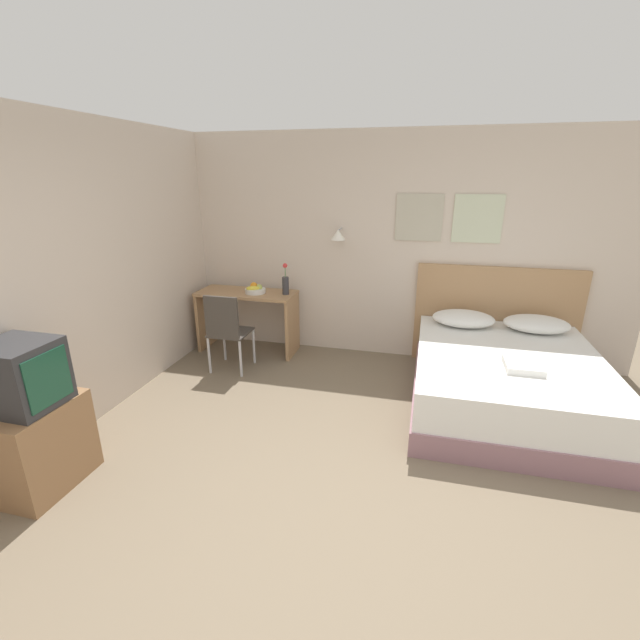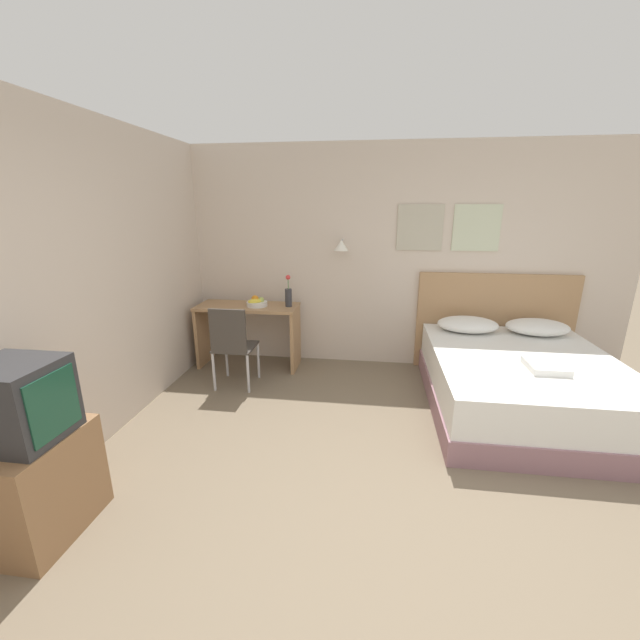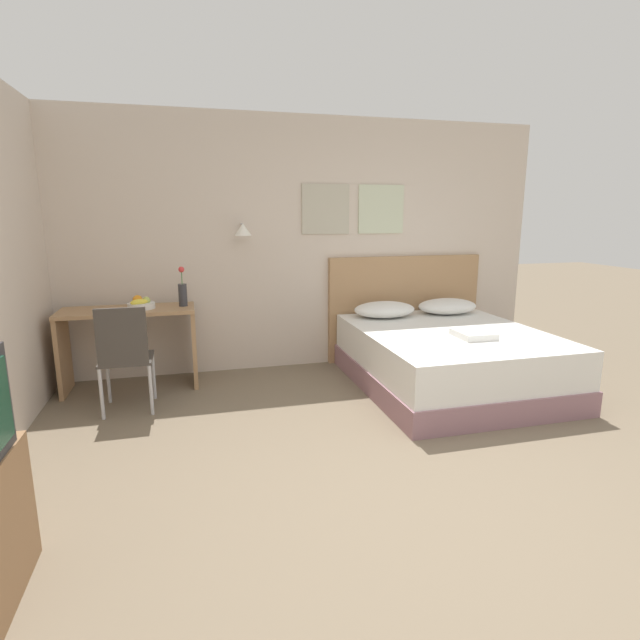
% 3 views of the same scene
% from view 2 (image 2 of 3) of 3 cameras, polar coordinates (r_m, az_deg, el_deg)
% --- Properties ---
extents(ground_plane, '(24.00, 24.00, 0.00)m').
position_cam_2_polar(ground_plane, '(2.68, 10.43, -30.26)').
color(ground_plane, '#756651').
extents(wall_back, '(5.57, 0.31, 2.65)m').
position_cam_2_polar(wall_back, '(4.86, 9.91, 8.80)').
color(wall_back, beige).
rests_on(wall_back, ground_plane).
extents(bed, '(1.69, 2.03, 0.56)m').
position_cam_2_polar(bed, '(4.32, 27.16, -8.27)').
color(bed, gray).
rests_on(bed, ground_plane).
extents(headboard, '(1.81, 0.06, 1.18)m').
position_cam_2_polar(headboard, '(5.15, 23.94, -0.34)').
color(headboard, '#A87F56').
rests_on(headboard, ground_plane).
extents(pillow_left, '(0.67, 0.46, 0.17)m').
position_cam_2_polar(pillow_left, '(4.76, 20.68, -0.59)').
color(pillow_left, white).
rests_on(pillow_left, bed).
extents(pillow_right, '(0.67, 0.46, 0.17)m').
position_cam_2_polar(pillow_right, '(4.98, 29.07, -0.89)').
color(pillow_right, white).
rests_on(pillow_right, bed).
extents(folded_towel_near_foot, '(0.31, 0.33, 0.06)m').
position_cam_2_polar(folded_towel_near_foot, '(3.96, 30.01, -5.87)').
color(folded_towel_near_foot, white).
rests_on(folded_towel_near_foot, bed).
extents(desk, '(1.22, 0.51, 0.78)m').
position_cam_2_polar(desk, '(4.91, -10.38, -0.55)').
color(desk, '#A87F56').
rests_on(desk, ground_plane).
extents(desk_chair, '(0.42, 0.42, 0.92)m').
position_cam_2_polar(desk_chair, '(4.31, -12.70, -3.13)').
color(desk_chair, '#3D3833').
rests_on(desk_chair, ground_plane).
extents(fruit_bowl, '(0.25, 0.25, 0.12)m').
position_cam_2_polar(fruit_bowl, '(4.78, -9.18, 2.52)').
color(fruit_bowl, silver).
rests_on(fruit_bowl, desk).
extents(flower_vase, '(0.08, 0.08, 0.38)m').
position_cam_2_polar(flower_vase, '(4.70, -4.61, 3.58)').
color(flower_vase, '#333338').
rests_on(flower_vase, desk).
extents(tv_stand, '(0.48, 0.63, 0.65)m').
position_cam_2_polar(tv_stand, '(3.07, -35.95, -18.91)').
color(tv_stand, '#8E6642').
rests_on(tv_stand, ground_plane).
extents(television, '(0.47, 0.42, 0.46)m').
position_cam_2_polar(television, '(2.81, -37.78, -9.42)').
color(television, '#2D2D30').
rests_on(television, tv_stand).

